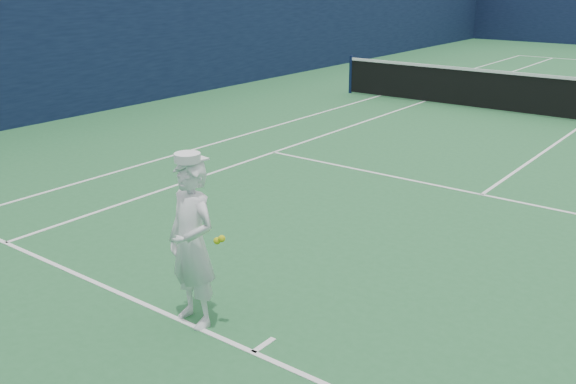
% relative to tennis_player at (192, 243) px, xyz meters
% --- Properties ---
extents(tennis_player, '(0.75, 0.55, 1.72)m').
position_rel_tennis_player_xyz_m(tennis_player, '(0.00, 0.00, 0.00)').
color(tennis_player, white).
rests_on(tennis_player, ground).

